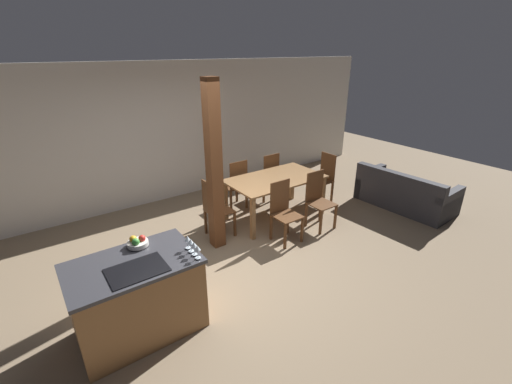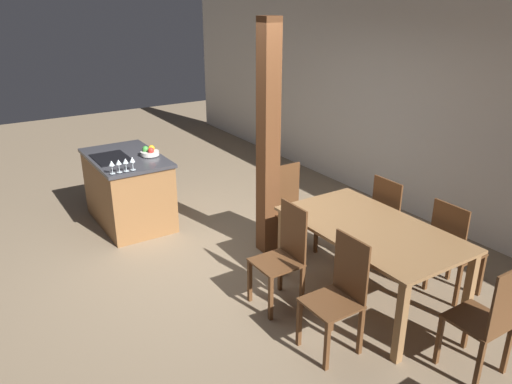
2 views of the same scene
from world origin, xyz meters
name	(u,v)px [view 1 (image 1 of 2)]	position (x,y,z in m)	size (l,w,h in m)	color
ground_plane	(230,267)	(0.00, 0.00, 0.00)	(16.00, 16.00, 0.00)	#847056
wall_back	(149,136)	(0.00, 2.87, 1.35)	(11.20, 0.08, 2.70)	silver
kitchen_island	(138,297)	(-1.42, -0.43, 0.45)	(1.31, 0.82, 0.90)	olive
fruit_bowl	(137,242)	(-1.27, -0.17, 0.94)	(0.23, 0.23, 0.12)	silver
wine_glass_near	(197,248)	(-0.84, -0.77, 1.01)	(0.06, 0.06, 0.15)	silver
wine_glass_middle	(194,245)	(-0.84, -0.69, 1.01)	(0.06, 0.06, 0.15)	silver
wine_glass_far	(191,242)	(-0.84, -0.62, 1.01)	(0.06, 0.06, 0.15)	silver
wine_glass_end	(187,239)	(-0.84, -0.54, 1.01)	(0.06, 0.06, 0.15)	silver
dining_table	(275,183)	(1.51, 0.88, 0.67)	(1.72, 0.98, 0.77)	olive
dining_chair_near_left	(284,211)	(1.12, 0.17, 0.51)	(0.40, 0.40, 0.98)	brown
dining_chair_near_right	(318,199)	(1.90, 0.17, 0.51)	(0.40, 0.40, 0.98)	brown
dining_chair_far_left	(236,184)	(1.12, 1.59, 0.51)	(0.40, 0.40, 0.98)	brown
dining_chair_far_right	(268,176)	(1.90, 1.59, 0.51)	(0.40, 0.40, 0.98)	brown
dining_chair_head_end	(215,209)	(0.27, 0.88, 0.51)	(0.40, 0.40, 0.98)	brown
dining_chair_foot_end	(323,177)	(2.75, 0.88, 0.51)	(0.40, 0.40, 0.98)	brown
couch	(405,194)	(3.86, -0.26, 0.27)	(0.98, 1.80, 0.76)	#2D2D33
timber_post	(214,169)	(0.16, 0.64, 1.28)	(0.19, 0.19, 2.56)	brown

